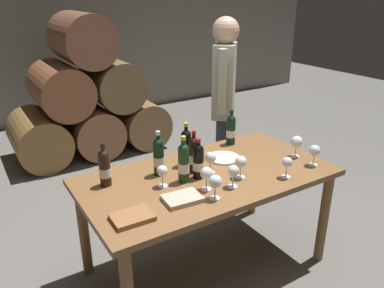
{
  "coord_description": "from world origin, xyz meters",
  "views": [
    {
      "loc": [
        -1.31,
        -1.9,
        1.91
      ],
      "look_at": [
        0.0,
        0.2,
        0.91
      ],
      "focal_mm": 35.59,
      "sensor_mm": 36.0,
      "label": 1
    }
  ],
  "objects": [
    {
      "name": "wine_glass_4",
      "position": [
        0.71,
        -0.28,
        0.87
      ],
      "size": [
        0.08,
        0.08,
        0.15
      ],
      "color": "white",
      "rests_on": "dining_table"
    },
    {
      "name": "wine_bottle_5",
      "position": [
        -0.05,
        0.2,
        0.89
      ],
      "size": [
        0.07,
        0.07,
        0.31
      ],
      "color": "black",
      "rests_on": "dining_table"
    },
    {
      "name": "wine_bottle_4",
      "position": [
        -0.64,
        0.21,
        0.88
      ],
      "size": [
        0.07,
        0.07,
        0.28
      ],
      "color": "black",
      "rests_on": "dining_table"
    },
    {
      "name": "barrel_stack",
      "position": [
        0.0,
        2.6,
        0.66
      ],
      "size": [
        1.86,
        0.9,
        1.69
      ],
      "color": "olive",
      "rests_on": "ground_plane"
    },
    {
      "name": "wine_glass_6",
      "position": [
        0.03,
        0.01,
        0.87
      ],
      "size": [
        0.08,
        0.08,
        0.15
      ],
      "color": "white",
      "rests_on": "dining_table"
    },
    {
      "name": "wine_bottle_2",
      "position": [
        -0.19,
        -0.01,
        0.89
      ],
      "size": [
        0.07,
        0.07,
        0.31
      ],
      "color": "#19381E",
      "rests_on": "dining_table"
    },
    {
      "name": "ground_plane",
      "position": [
        0.0,
        0.0,
        0.0
      ],
      "size": [
        14.0,
        14.0,
        0.0
      ],
      "primitive_type": "plane",
      "color": "#66635E"
    },
    {
      "name": "wine_glass_1",
      "position": [
        -0.13,
        -0.17,
        0.87
      ],
      "size": [
        0.08,
        0.08,
        0.15
      ],
      "color": "white",
      "rests_on": "dining_table"
    },
    {
      "name": "wine_glass_7",
      "position": [
        0.72,
        -0.1,
        0.87
      ],
      "size": [
        0.09,
        0.09,
        0.16
      ],
      "color": "white",
      "rests_on": "dining_table"
    },
    {
      "name": "wine_glass_3",
      "position": [
        -0.34,
        0.01,
        0.86
      ],
      "size": [
        0.07,
        0.07,
        0.14
      ],
      "color": "white",
      "rests_on": "dining_table"
    },
    {
      "name": "wine_bottle_3",
      "position": [
        0.46,
        0.36,
        0.88
      ],
      "size": [
        0.07,
        0.07,
        0.28
      ],
      "color": "black",
      "rests_on": "dining_table"
    },
    {
      "name": "sommelier_presenting",
      "position": [
        0.68,
        0.75,
        1.04
      ],
      "size": [
        0.36,
        0.39,
        1.72
      ],
      "color": "#383842",
      "rests_on": "ground_plane"
    },
    {
      "name": "wine_glass_8",
      "position": [
        -0.15,
        -0.29,
        0.87
      ],
      "size": [
        0.08,
        0.08,
        0.15
      ],
      "color": "white",
      "rests_on": "dining_table"
    },
    {
      "name": "cellar_back_wall",
      "position": [
        0.0,
        4.2,
        1.4
      ],
      "size": [
        10.0,
        0.24,
        2.8
      ],
      "primitive_type": "cube",
      "color": "gray",
      "rests_on": "ground_plane"
    },
    {
      "name": "wine_glass_5",
      "position": [
        0.15,
        -0.16,
        0.87
      ],
      "size": [
        0.08,
        0.08,
        0.15
      ],
      "color": "white",
      "rests_on": "dining_table"
    },
    {
      "name": "wine_bottle_0",
      "position": [
        -0.28,
        0.17,
        0.89
      ],
      "size": [
        0.07,
        0.07,
        0.31
      ],
      "color": "black",
      "rests_on": "dining_table"
    },
    {
      "name": "leather_ledger",
      "position": [
        -0.32,
        -0.21,
        0.77
      ],
      "size": [
        0.23,
        0.18,
        0.03
      ],
      "primitive_type": "cube",
      "rotation": [
        0.0,
        0.0,
        -0.08
      ],
      "color": "#B2A893",
      "rests_on": "dining_table"
    },
    {
      "name": "wine_bottle_1",
      "position": [
        -0.08,
        -0.01,
        0.88
      ],
      "size": [
        0.07,
        0.07,
        0.28
      ],
      "color": "black",
      "rests_on": "dining_table"
    },
    {
      "name": "wine_bottle_6",
      "position": [
        -0.06,
        0.09,
        0.89
      ],
      "size": [
        0.07,
        0.07,
        0.3
      ],
      "color": "black",
      "rests_on": "dining_table"
    },
    {
      "name": "dining_table",
      "position": [
        0.0,
        0.0,
        0.67
      ],
      "size": [
        1.7,
        0.9,
        0.76
      ],
      "color": "brown",
      "rests_on": "ground_plane"
    },
    {
      "name": "wine_glass_0",
      "position": [
        0.41,
        -0.31,
        0.86
      ],
      "size": [
        0.07,
        0.07,
        0.15
      ],
      "color": "white",
      "rests_on": "dining_table"
    },
    {
      "name": "tasting_notebook",
      "position": [
        -0.66,
        -0.24,
        0.77
      ],
      "size": [
        0.22,
        0.16,
        0.03
      ],
      "primitive_type": "cube",
      "rotation": [
        0.0,
        0.0,
        -0.02
      ],
      "color": "#936038",
      "rests_on": "dining_table"
    },
    {
      "name": "wine_glass_2",
      "position": [
        0.03,
        -0.23,
        0.86
      ],
      "size": [
        0.07,
        0.07,
        0.15
      ],
      "color": "white",
      "rests_on": "dining_table"
    },
    {
      "name": "serving_plate",
      "position": [
        0.24,
        0.15,
        0.77
      ],
      "size": [
        0.24,
        0.24,
        0.01
      ],
      "primitive_type": "cylinder",
      "color": "white",
      "rests_on": "dining_table"
    }
  ]
}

